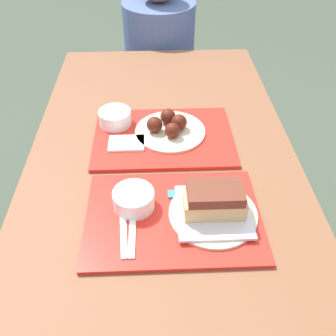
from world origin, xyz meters
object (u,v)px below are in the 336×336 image
Objects in this scene: bowl_coleslaw_near at (134,199)px; person_seated_across at (159,42)px; tray_far at (163,137)px; bowl_coleslaw_far at (115,117)px; wings_plate_far at (169,127)px; brisket_sandwich_plate at (214,206)px; tray_near at (173,217)px.

person_seated_across reaches higher than bowl_coleslaw_near.
bowl_coleslaw_far is (-0.16, 0.07, 0.03)m from tray_far.
bowl_coleslaw_near is 0.47× the size of wings_plate_far.
tray_far is 0.32m from bowl_coleslaw_near.
tray_near is at bearing 178.83° from brisket_sandwich_plate.
wings_plate_far is 0.35× the size of person_seated_across.
bowl_coleslaw_far is at bearing 112.58° from tray_near.
brisket_sandwich_plate is at bearing -10.72° from bowl_coleslaw_near.
tray_near is at bearing -67.42° from bowl_coleslaw_far.
brisket_sandwich_plate is 0.50m from bowl_coleslaw_far.
brisket_sandwich_plate is 0.99× the size of wings_plate_far.
brisket_sandwich_plate is 1.26m from person_seated_across.
brisket_sandwich_plate is 0.38m from wings_plate_far.
bowl_coleslaw_near is at bearing -94.42° from person_seated_across.
bowl_coleslaw_near is 0.35m from wings_plate_far.
brisket_sandwich_plate is at bearing -1.17° from tray_near.
brisket_sandwich_plate is at bearing -84.96° from person_seated_across.
brisket_sandwich_plate reaches higher than tray_far.
brisket_sandwich_plate is at bearing -56.71° from bowl_coleslaw_far.
bowl_coleslaw_far is 0.47× the size of wings_plate_far.
bowl_coleslaw_far is 0.85m from person_seated_across.
tray_near is 1.95× the size of wings_plate_far.
tray_far is at bearing -134.04° from wings_plate_far.
wings_plate_far reaches higher than bowl_coleslaw_far.
bowl_coleslaw_far is at bearing 155.11° from tray_far.
bowl_coleslaw_near is at bearing -79.21° from bowl_coleslaw_far.
person_seated_across is (-0.11, 1.25, -0.10)m from brisket_sandwich_plate.
bowl_coleslaw_far reaches higher than tray_far.
person_seated_across reaches higher than tray_near.
wings_plate_far is at bearing 72.05° from bowl_coleslaw_near.
bowl_coleslaw_near is 0.21m from brisket_sandwich_plate.
tray_far is at bearing 108.61° from brisket_sandwich_plate.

